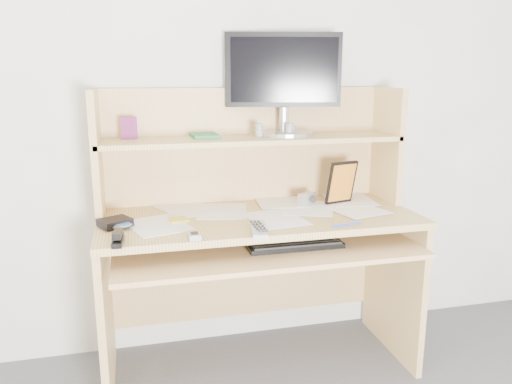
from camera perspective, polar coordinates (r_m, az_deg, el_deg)
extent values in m
cube|color=silver|center=(2.45, -1.44, 10.69)|extent=(3.60, 0.04, 2.50)
cube|color=tan|center=(2.23, 0.40, -3.01)|extent=(1.40, 0.60, 0.03)
cube|color=tan|center=(2.31, -16.79, -13.01)|extent=(0.03, 0.56, 0.72)
cube|color=tan|center=(2.60, 15.40, -9.84)|extent=(0.03, 0.56, 0.72)
cube|color=tan|center=(2.62, -1.16, -9.67)|extent=(1.34, 0.02, 0.41)
cube|color=tan|center=(2.15, 1.19, -6.31)|extent=(1.28, 0.55, 0.02)
cube|color=tan|center=(2.45, -1.26, 5.38)|extent=(1.40, 0.02, 0.55)
cube|color=tan|center=(2.26, -17.73, 4.10)|extent=(0.03, 0.30, 0.55)
cube|color=tan|center=(2.56, 14.68, 5.30)|extent=(0.03, 0.30, 0.55)
cube|color=tan|center=(2.30, -0.50, 6.04)|extent=(1.38, 0.30, 0.02)
cube|color=white|center=(2.22, 0.41, -2.56)|extent=(1.32, 0.54, 0.01)
cube|color=black|center=(2.13, 4.38, -5.99)|extent=(0.41, 0.15, 0.02)
cube|color=black|center=(2.12, 4.39, -5.63)|extent=(0.38, 0.14, 0.01)
cube|color=#A9A8A3|center=(1.96, 0.33, -4.32)|extent=(0.09, 0.21, 0.02)
cube|color=#ADACAF|center=(1.92, -7.08, -4.81)|extent=(0.05, 0.09, 0.02)
cube|color=black|center=(1.92, -15.53, -4.94)|extent=(0.04, 0.14, 0.04)
cube|color=black|center=(2.12, -15.81, -3.35)|extent=(0.15, 0.14, 0.03)
cube|color=yellow|center=(2.16, -8.86, -3.15)|extent=(0.09, 0.09, 0.01)
cube|color=#ADADB0|center=(2.39, 5.82, -0.78)|extent=(0.10, 0.08, 0.06)
cube|color=black|center=(2.41, 9.74, 1.08)|extent=(0.15, 0.05, 0.21)
cylinder|color=blue|center=(2.08, 10.27, -3.67)|extent=(0.14, 0.03, 0.01)
cube|color=maroon|center=(2.29, -14.32, 7.10)|extent=(0.07, 0.03, 0.10)
cube|color=#378A44|center=(2.30, -5.89, 6.42)|extent=(0.12, 0.17, 0.02)
cylinder|color=black|center=(2.34, 0.34, 7.06)|extent=(0.05, 0.05, 0.05)
cylinder|color=silver|center=(2.33, 3.84, 7.10)|extent=(0.05, 0.05, 0.06)
cylinder|color=black|center=(2.35, 4.04, 7.00)|extent=(0.05, 0.05, 0.05)
cylinder|color=white|center=(2.29, 0.36, 7.05)|extent=(0.05, 0.05, 0.06)
cylinder|color=#ACACB1|center=(2.38, 3.28, 6.72)|extent=(0.27, 0.27, 0.02)
cylinder|color=#ACACB1|center=(2.39, 3.22, 8.30)|extent=(0.05, 0.05, 0.11)
cube|color=black|center=(2.40, 3.13, 13.75)|extent=(0.54, 0.15, 0.34)
cube|color=black|center=(2.38, 3.27, 13.75)|extent=(0.49, 0.11, 0.29)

